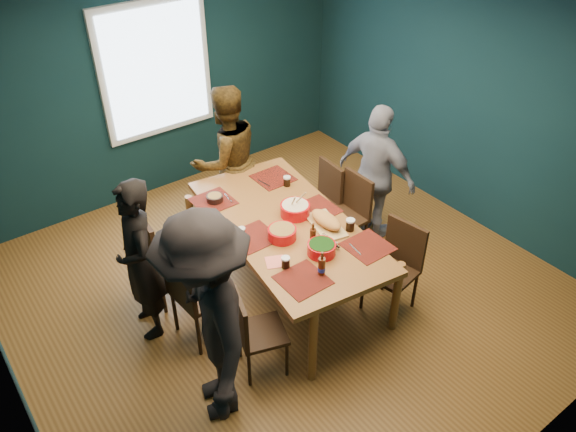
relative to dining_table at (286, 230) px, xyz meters
name	(u,v)px	position (x,y,z in m)	size (l,w,h in m)	color
room	(267,161)	(-0.01, 0.28, 0.62)	(5.01, 5.01, 2.71)	brown
dining_table	(286,230)	(0.00, 0.00, 0.00)	(1.37, 2.32, 0.83)	brown
chair_left_far	(161,251)	(-1.01, 0.62, -0.18)	(0.49, 0.49, 0.99)	black
chair_left_mid	(192,288)	(-1.03, -0.01, -0.16)	(0.49, 0.49, 1.02)	black
chair_left_near	(252,328)	(-0.82, -0.63, -0.26)	(0.48, 0.48, 0.84)	black
chair_right_far	(323,195)	(0.89, 0.52, -0.24)	(0.42, 0.42, 0.88)	black
chair_right_mid	(350,209)	(0.93, 0.13, -0.22)	(0.41, 0.41, 0.91)	black
chair_right_near	(398,261)	(0.72, -0.77, -0.22)	(0.48, 0.48, 0.92)	black
person_far_left	(140,261)	(-1.31, 0.36, 0.03)	(0.57, 0.38, 1.58)	black
person_back	(226,160)	(0.15, 1.29, 0.10)	(0.83, 0.64, 1.70)	black
person_right	(376,175)	(1.32, 0.16, 0.04)	(0.93, 0.39, 1.58)	white
person_near_left	(208,321)	(-1.25, -0.73, 0.18)	(1.20, 0.69, 1.86)	black
bowl_salad	(282,233)	(-0.17, -0.16, 0.14)	(0.26, 0.26, 0.11)	red
bowl_dumpling	(295,209)	(0.15, 0.05, 0.14)	(0.28, 0.28, 0.26)	red
bowl_herbs	(322,248)	(-0.02, -0.54, 0.14)	(0.25, 0.25, 0.11)	red
cutting_board	(326,221)	(0.26, -0.26, 0.14)	(0.33, 0.59, 0.13)	tan
small_bowl	(215,198)	(-0.34, 0.71, 0.12)	(0.16, 0.16, 0.07)	black
beer_bottle_a	(322,267)	(-0.20, -0.75, 0.16)	(0.06, 0.06, 0.23)	#441C0C
beer_bottle_b	(313,236)	(0.00, -0.39, 0.16)	(0.06, 0.06, 0.22)	#441C0C
cola_glass_a	(286,262)	(-0.38, -0.50, 0.14)	(0.08, 0.08, 0.10)	black
cola_glass_b	(350,224)	(0.40, -0.44, 0.14)	(0.08, 0.08, 0.12)	black
cola_glass_c	(287,181)	(0.39, 0.51, 0.14)	(0.07, 0.07, 0.10)	black
cola_glass_d	(242,232)	(-0.45, 0.07, 0.13)	(0.07, 0.07, 0.10)	black
napkin_a	(310,205)	(0.36, 0.09, 0.08)	(0.13, 0.13, 0.00)	#FE796B
napkin_b	(275,262)	(-0.41, -0.39, 0.08)	(0.16, 0.16, 0.00)	#FE796B
napkin_c	(372,247)	(0.38, -0.74, 0.08)	(0.15, 0.15, 0.00)	#FE796B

